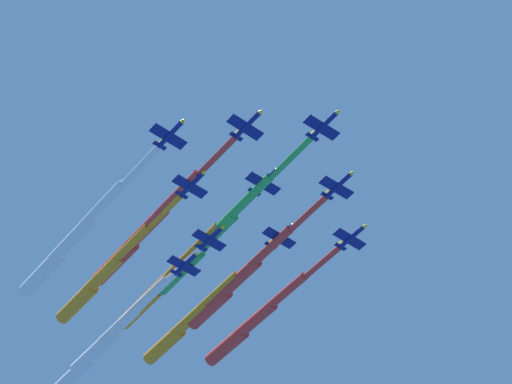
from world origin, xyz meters
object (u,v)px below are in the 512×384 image
(jet_starboard_mid, at_px, (255,320))
(jet_starboard_inner, at_px, (145,230))
(jet_port_outer, at_px, (71,241))
(jet_port_mid, at_px, (168,278))
(jet_trail_port, at_px, (103,275))
(jet_trail_starboard, at_px, (119,327))
(jet_port_inner, at_px, (239,279))
(jet_lead, at_px, (212,237))
(jet_tail_end, at_px, (99,349))
(jet_starboard_outer, at_px, (191,319))

(jet_starboard_mid, bearing_deg, jet_starboard_inner, -26.13)
(jet_port_outer, bearing_deg, jet_port_mid, 140.12)
(jet_port_mid, xyz_separation_m, jet_trail_port, (5.84, -14.69, -0.71))
(jet_trail_port, distance_m, jet_trail_starboard, 18.38)
(jet_port_outer, height_order, jet_trail_port, jet_trail_port)
(jet_port_inner, bearing_deg, jet_port_mid, -79.02)
(jet_lead, xyz_separation_m, jet_tail_end, (-29.33, -39.40, -2.01))
(jet_lead, height_order, jet_starboard_outer, jet_lead)
(jet_starboard_mid, relative_size, jet_port_outer, 0.92)
(jet_lead, bearing_deg, jet_port_inner, 169.39)
(jet_starboard_inner, distance_m, jet_port_outer, 17.39)
(jet_trail_port, bearing_deg, jet_port_inner, 106.06)
(jet_port_mid, height_order, jet_trail_port, jet_port_mid)
(jet_port_mid, bearing_deg, jet_tail_end, -126.63)
(jet_port_outer, height_order, jet_starboard_outer, jet_starboard_outer)
(jet_trail_port, xyz_separation_m, jet_tail_end, (-24.38, -10.26, -1.50))
(jet_trail_starboard, bearing_deg, jet_tail_end, -128.79)
(jet_starboard_inner, height_order, jet_trail_port, jet_starboard_inner)
(jet_port_inner, bearing_deg, jet_trail_starboard, -104.74)
(jet_lead, bearing_deg, jet_starboard_inner, -68.28)
(jet_tail_end, bearing_deg, jet_port_inner, 70.08)
(jet_trail_port, bearing_deg, jet_tail_end, -157.18)
(jet_lead, xyz_separation_m, jet_port_inner, (-14.10, 2.64, -1.44))
(jet_port_inner, bearing_deg, jet_lead, -10.61)
(jet_starboard_outer, bearing_deg, jet_port_outer, -27.49)
(jet_trail_starboard, xyz_separation_m, jet_tail_end, (-6.21, -7.73, -0.51))
(jet_trail_starboard, height_order, jet_tail_end, jet_trail_starboard)
(jet_port_outer, distance_m, jet_starboard_outer, 39.66)
(jet_starboard_inner, height_order, jet_port_outer, jet_starboard_inner)
(jet_starboard_outer, bearing_deg, jet_trail_starboard, -82.49)
(jet_starboard_inner, distance_m, jet_port_mid, 16.66)
(jet_port_outer, xyz_separation_m, jet_trail_port, (-14.55, 2.35, 1.83))
(jet_port_inner, height_order, jet_tail_end, jet_port_inner)
(jet_port_mid, relative_size, jet_port_outer, 0.96)
(jet_port_inner, height_order, jet_port_mid, jet_port_mid)
(jet_port_mid, distance_m, jet_port_outer, 26.69)
(jet_starboard_outer, height_order, jet_trail_port, jet_trail_port)
(jet_trail_starboard, bearing_deg, jet_port_inner, 75.26)
(jet_tail_end, bearing_deg, jet_trail_starboard, 51.21)
(jet_starboard_outer, relative_size, jet_tail_end, 0.94)
(jet_starboard_outer, relative_size, jet_trail_starboard, 0.93)
(jet_starboard_inner, relative_size, jet_port_mid, 1.02)
(jet_port_mid, bearing_deg, jet_lead, 53.27)
(jet_port_inner, relative_size, jet_starboard_outer, 1.02)
(jet_starboard_inner, bearing_deg, jet_starboard_outer, 177.18)
(jet_lead, height_order, jet_tail_end, jet_lead)
(jet_port_mid, height_order, jet_trail_starboard, jet_port_mid)
(jet_port_mid, height_order, jet_starboard_mid, jet_port_mid)
(jet_lead, height_order, jet_port_inner, jet_lead)
(jet_port_inner, xyz_separation_m, jet_tail_end, (-15.23, -42.03, -0.57))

